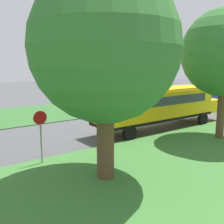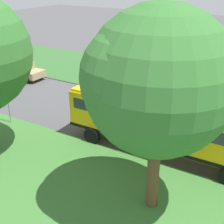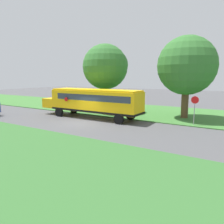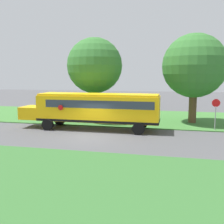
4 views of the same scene
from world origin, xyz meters
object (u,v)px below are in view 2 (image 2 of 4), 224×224
car_tan_nearest (21,69)px  stop_sign (8,99)px  school_bus (164,121)px  oak_tree_beside_bus (153,81)px

car_tan_nearest → stop_sign: (-7.40, -6.51, 0.86)m
school_bus → oak_tree_beside_bus: oak_tree_beside_bus is taller
oak_tree_beside_bus → stop_sign: size_ratio=3.12×
car_tan_nearest → stop_sign: size_ratio=1.61×
car_tan_nearest → stop_sign: stop_sign is taller
oak_tree_beside_bus → stop_sign: 12.35m
car_tan_nearest → stop_sign: 9.90m
school_bus → stop_sign: (-1.86, 10.19, -0.19)m
car_tan_nearest → oak_tree_beside_bus: (-10.14, -17.86, 4.89)m
school_bus → car_tan_nearest: bearing=71.7°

